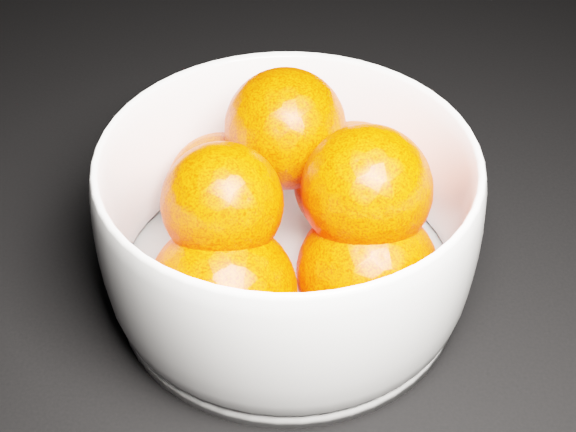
{
  "coord_description": "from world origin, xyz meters",
  "views": [
    {
      "loc": [
        -0.08,
        -0.38,
        0.38
      ],
      "look_at": [
        -0.1,
        -0.03,
        0.06
      ],
      "focal_mm": 50.0,
      "sensor_mm": 36.0,
      "label": 1
    }
  ],
  "objects": [
    {
      "name": "ground",
      "position": [
        0.0,
        0.0,
        0.0
      ],
      "size": [
        3.0,
        3.0,
        0.0
      ],
      "primitive_type": "cube",
      "color": "black",
      "rests_on": "ground"
    },
    {
      "name": "bowl",
      "position": [
        -0.1,
        -0.03,
        0.05
      ],
      "size": [
        0.22,
        0.22,
        0.11
      ],
      "rotation": [
        0.0,
        0.0,
        -0.31
      ],
      "color": "white",
      "rests_on": "ground"
    },
    {
      "name": "orange_pile",
      "position": [
        -0.09,
        -0.04,
        0.07
      ],
      "size": [
        0.17,
        0.18,
        0.12
      ],
      "color": "#FF2F00",
      "rests_on": "bowl"
    }
  ]
}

